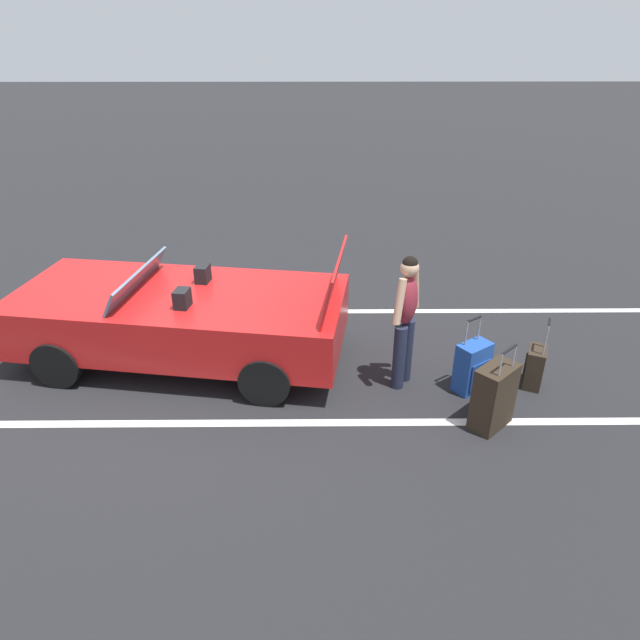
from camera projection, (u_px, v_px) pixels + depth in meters
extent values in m
plane|color=black|center=(186.00, 357.00, 7.38)|extent=(80.00, 80.00, 0.00)
cube|color=silver|center=(204.00, 312.00, 8.54)|extent=(18.00, 0.12, 0.01)
cube|color=silver|center=(161.00, 424.00, 6.15)|extent=(18.00, 0.12, 0.01)
cube|color=red|center=(181.00, 315.00, 7.09)|extent=(4.32, 2.35, 0.64)
cube|color=red|center=(77.00, 316.00, 7.33)|extent=(1.55, 1.85, 0.38)
cube|color=slate|center=(137.00, 279.00, 6.94)|extent=(0.41, 1.56, 0.31)
cube|color=black|center=(182.00, 298.00, 6.54)|extent=(0.19, 0.24, 0.22)
cube|color=black|center=(203.00, 274.00, 7.19)|extent=(0.19, 0.24, 0.22)
cube|color=red|center=(334.00, 281.00, 6.57)|extent=(0.39, 1.50, 0.63)
cylinder|color=black|center=(58.00, 363.00, 6.69)|extent=(0.63, 0.31, 0.60)
cylinder|color=black|center=(120.00, 304.00, 8.11)|extent=(0.63, 0.31, 0.60)
cylinder|color=black|center=(266.00, 380.00, 6.38)|extent=(0.63, 0.31, 0.60)
cylinder|color=black|center=(292.00, 315.00, 7.79)|extent=(0.63, 0.31, 0.60)
cube|color=#2D2319|center=(494.00, 397.00, 5.97)|extent=(0.54, 0.53, 0.74)
cube|color=black|center=(481.00, 395.00, 6.09)|extent=(0.30, 0.28, 0.41)
cylinder|color=gray|center=(501.00, 365.00, 5.61)|extent=(0.03, 0.03, 0.25)
cylinder|color=gray|center=(514.00, 355.00, 5.77)|extent=(0.03, 0.03, 0.25)
cylinder|color=black|center=(509.00, 349.00, 5.63)|extent=(0.21, 0.20, 0.03)
sphere|color=black|center=(489.00, 434.00, 5.96)|extent=(0.04, 0.04, 0.04)
sphere|color=black|center=(506.00, 421.00, 6.17)|extent=(0.04, 0.04, 0.04)
cube|color=#1E479E|center=(472.00, 367.00, 6.60)|extent=(0.47, 0.43, 0.62)
cube|color=navy|center=(480.00, 375.00, 6.53)|extent=(0.27, 0.20, 0.34)
cylinder|color=gray|center=(479.00, 328.00, 6.49)|extent=(0.03, 0.03, 0.31)
cylinder|color=gray|center=(466.00, 333.00, 6.37)|extent=(0.03, 0.03, 0.31)
cylinder|color=black|center=(474.00, 319.00, 6.36)|extent=(0.20, 0.15, 0.03)
sphere|color=black|center=(471.00, 380.00, 6.87)|extent=(0.04, 0.04, 0.04)
sphere|color=black|center=(455.00, 388.00, 6.73)|extent=(0.04, 0.04, 0.04)
cube|color=#2D2319|center=(535.00, 367.00, 6.70)|extent=(0.32, 0.39, 0.50)
cube|color=black|center=(525.00, 368.00, 6.76)|extent=(0.13, 0.26, 0.28)
cylinder|color=gray|center=(546.00, 340.00, 6.40)|extent=(0.03, 0.03, 0.37)
cylinder|color=gray|center=(547.00, 333.00, 6.56)|extent=(0.03, 0.03, 0.37)
cylinder|color=black|center=(550.00, 322.00, 6.39)|extent=(0.10, 0.18, 0.03)
sphere|color=black|center=(537.00, 390.00, 6.69)|extent=(0.04, 0.04, 0.04)
sphere|color=black|center=(538.00, 380.00, 6.88)|extent=(0.04, 0.04, 0.04)
cylinder|color=#1E2338|center=(399.00, 357.00, 6.60)|extent=(0.21, 0.21, 0.82)
cylinder|color=#1E2338|center=(406.00, 350.00, 6.75)|extent=(0.21, 0.21, 0.82)
ellipsoid|color=maroon|center=(407.00, 300.00, 6.34)|extent=(0.36, 0.39, 0.60)
sphere|color=tan|center=(410.00, 268.00, 6.16)|extent=(0.21, 0.21, 0.21)
sphere|color=black|center=(410.00, 264.00, 6.13)|extent=(0.18, 0.18, 0.18)
cylinder|color=tan|center=(400.00, 302.00, 6.16)|extent=(0.18, 0.21, 0.53)
cylinder|color=tan|center=(415.00, 289.00, 6.46)|extent=(0.18, 0.21, 0.53)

